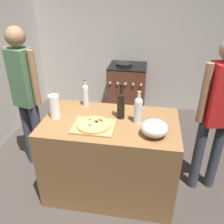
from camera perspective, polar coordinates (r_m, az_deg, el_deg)
ground_plane at (r=3.54m, az=-0.02°, el=-8.29°), size 3.83×3.40×0.02m
kitchen_wall_rear at (r=4.36m, az=3.34°, el=17.57°), size 3.83×0.10×2.60m
counter at (r=2.63m, az=-0.37°, el=-10.65°), size 1.36×0.79×0.89m
cutting_board at (r=2.27m, az=-4.40°, el=-3.46°), size 0.40×0.32×0.02m
pizza at (r=2.26m, az=-4.41°, el=-3.00°), size 0.32×0.32×0.03m
mixing_bowl at (r=2.15m, az=10.15°, el=-3.86°), size 0.24×0.24×0.15m
paper_towel_roll at (r=2.45m, az=-13.62°, el=1.24°), size 0.10×0.10×0.25m
wine_bottle_dark at (r=2.36m, az=2.16°, el=1.92°), size 0.08×0.08×0.37m
wine_bottle_clear at (r=2.29m, az=6.32°, el=0.73°), size 0.08×0.08×0.33m
wine_bottle_green at (r=2.65m, az=-6.36°, el=4.26°), size 0.07×0.07×0.30m
stove at (r=4.21m, az=3.61°, el=5.21°), size 0.63×0.60×0.95m
person_in_stripes at (r=2.89m, az=-20.04°, el=4.52°), size 0.39×0.26×1.74m
person_in_red at (r=2.58m, az=23.88°, el=0.23°), size 0.39×0.24×1.70m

